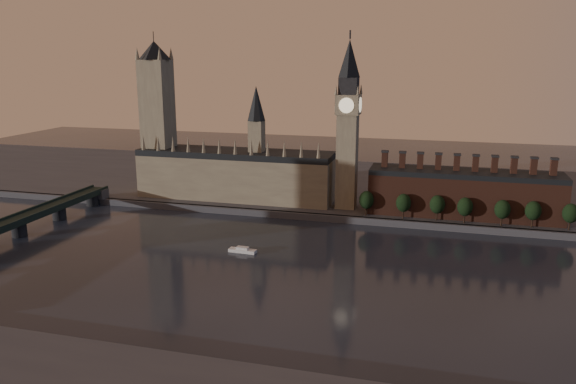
% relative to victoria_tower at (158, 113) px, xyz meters
% --- Properties ---
extents(ground, '(900.00, 900.00, 0.00)m').
position_rel_victoria_tower_xyz_m(ground, '(120.00, -115.00, -59.09)').
color(ground, black).
rests_on(ground, ground).
extents(north_bank, '(900.00, 182.00, 4.00)m').
position_rel_victoria_tower_xyz_m(north_bank, '(120.00, 63.04, -57.09)').
color(north_bank, '#46464B').
rests_on(north_bank, ground).
extents(palace_of_westminster, '(130.00, 30.30, 74.00)m').
position_rel_victoria_tower_xyz_m(palace_of_westminster, '(55.59, -0.09, -37.46)').
color(palace_of_westminster, gray).
rests_on(palace_of_westminster, north_bank).
extents(victoria_tower, '(24.00, 24.00, 108.00)m').
position_rel_victoria_tower_xyz_m(victoria_tower, '(0.00, 0.00, 0.00)').
color(victoria_tower, gray).
rests_on(victoria_tower, north_bank).
extents(big_ben, '(15.00, 15.00, 107.00)m').
position_rel_victoria_tower_xyz_m(big_ben, '(130.00, -5.00, -2.26)').
color(big_ben, gray).
rests_on(big_ben, north_bank).
extents(chimney_block, '(110.00, 25.00, 37.00)m').
position_rel_victoria_tower_xyz_m(chimney_block, '(200.00, -5.00, -41.27)').
color(chimney_block, '#522C1F').
rests_on(chimney_block, north_bank).
extents(embankment_tree_0, '(8.60, 8.60, 14.88)m').
position_rel_victoria_tower_xyz_m(embankment_tree_0, '(144.65, -20.20, -45.62)').
color(embankment_tree_0, black).
rests_on(embankment_tree_0, north_bank).
extents(embankment_tree_1, '(8.60, 8.60, 14.88)m').
position_rel_victoria_tower_xyz_m(embankment_tree_1, '(166.31, -21.33, -45.62)').
color(embankment_tree_1, black).
rests_on(embankment_tree_1, north_bank).
extents(embankment_tree_2, '(8.60, 8.60, 14.88)m').
position_rel_victoria_tower_xyz_m(embankment_tree_2, '(185.29, -19.78, -45.62)').
color(embankment_tree_2, black).
rests_on(embankment_tree_2, north_bank).
extents(embankment_tree_3, '(8.60, 8.60, 14.88)m').
position_rel_victoria_tower_xyz_m(embankment_tree_3, '(200.47, -21.00, -45.62)').
color(embankment_tree_3, black).
rests_on(embankment_tree_3, north_bank).
extents(embankment_tree_4, '(8.60, 8.60, 14.88)m').
position_rel_victoria_tower_xyz_m(embankment_tree_4, '(220.31, -21.35, -45.62)').
color(embankment_tree_4, black).
rests_on(embankment_tree_4, north_bank).
extents(embankment_tree_5, '(8.60, 8.60, 14.88)m').
position_rel_victoria_tower_xyz_m(embankment_tree_5, '(236.40, -19.77, -45.62)').
color(embankment_tree_5, black).
rests_on(embankment_tree_5, north_bank).
extents(embankment_tree_6, '(8.60, 8.60, 14.88)m').
position_rel_victoria_tower_xyz_m(embankment_tree_6, '(255.25, -20.09, -45.62)').
color(embankment_tree_6, black).
rests_on(embankment_tree_6, north_bank).
extents(river_boat, '(14.34, 4.79, 2.83)m').
position_rel_victoria_tower_xyz_m(river_boat, '(91.82, -90.07, -58.00)').
color(river_boat, silver).
rests_on(river_boat, ground).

